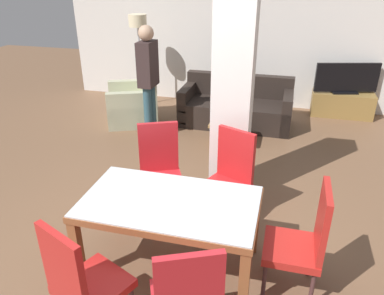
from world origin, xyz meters
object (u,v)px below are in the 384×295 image
object	(u,v)px
armchair	(135,105)
tv_screen	(347,79)
dining_chair_far_left	(160,168)
tv_stand	(342,105)
dining_chair_head_right	(304,239)
sofa	(236,108)
coffee_table	(229,133)
dining_chair_far_right	(229,176)
floor_lamp	(138,30)
standing_person	(148,75)
dining_chair_near_left	(82,281)
dining_table	(170,215)
bottle	(231,117)

from	to	relation	value
armchair	tv_screen	bearing A→B (deg)	-94.26
armchair	dining_chair_far_left	bearing A→B (deg)	-174.51
tv_stand	armchair	bearing A→B (deg)	-161.46
dining_chair_head_right	tv_stand	size ratio (longest dim) A/B	0.94
sofa	coffee_table	xyz separation A→B (m)	(0.03, -0.96, -0.08)
dining_chair_far_left	tv_stand	distance (m)	4.37
sofa	dining_chair_far_right	bearing A→B (deg)	96.86
floor_lamp	standing_person	xyz separation A→B (m)	(0.70, -1.39, -0.45)
armchair	coffee_table	size ratio (longest dim) A/B	2.06
dining_chair_near_left	standing_person	xyz separation A→B (m)	(-0.84, 3.64, 0.49)
dining_table	sofa	xyz separation A→B (m)	(0.04, 3.69, -0.29)
dining_table	floor_lamp	bearing A→B (deg)	114.84
sofa	dining_chair_far_left	bearing A→B (deg)	81.51
dining_chair_far_right	floor_lamp	distance (m)	4.13
dining_chair_far_left	bottle	xyz separation A→B (m)	(0.49, 1.86, -0.05)
dining_table	tv_screen	distance (m)	4.93
bottle	tv_stand	distance (m)	2.59
tv_stand	coffee_table	bearing A→B (deg)	-135.23
floor_lamp	dining_chair_far_left	bearing A→B (deg)	-65.10
standing_person	tv_stand	bearing A→B (deg)	121.31
tv_stand	tv_screen	xyz separation A→B (m)	(-0.00, 0.00, 0.49)
tv_stand	floor_lamp	distance (m)	4.05
dining_chair_head_right	bottle	distance (m)	2.89
bottle	floor_lamp	bearing A→B (deg)	144.31
dining_chair_far_right	coffee_table	world-z (taller)	dining_chair_far_right
dining_chair_head_right	sofa	size ratio (longest dim) A/B	0.54
dining_chair_near_left	standing_person	distance (m)	3.76
dining_table	dining_chair_near_left	bearing A→B (deg)	-113.84
sofa	armchair	bearing A→B (deg)	11.46
bottle	armchair	bearing A→B (deg)	161.00
dining_table	dining_chair_far_right	xyz separation A→B (m)	(0.38, 0.86, -0.03)
dining_table	bottle	distance (m)	2.70
dining_chair_near_left	tv_screen	xyz separation A→B (m)	(2.29, 5.41, 0.17)
dining_chair_near_left	coffee_table	xyz separation A→B (m)	(0.46, 3.60, -0.34)
dining_chair_head_right	coffee_table	size ratio (longest dim) A/B	1.86
armchair	sofa	bearing A→B (deg)	-101.34
coffee_table	standing_person	size ratio (longest dim) A/B	0.31
dining_chair_far_left	tv_screen	distance (m)	4.36
sofa	dining_table	bearing A→B (deg)	89.34
dining_chair_far_right	armchair	xyz separation A→B (m)	(-2.11, 2.47, -0.24)
dining_chair_head_right	dining_chair_far_right	world-z (taller)	same
dining_table	coffee_table	world-z (taller)	dining_table
coffee_table	dining_chair_head_right	bearing A→B (deg)	-68.55
tv_stand	floor_lamp	world-z (taller)	floor_lamp
floor_lamp	tv_screen	bearing A→B (deg)	5.80
tv_stand	dining_chair_head_right	bearing A→B (deg)	-99.47
dining_chair_head_right	tv_stand	distance (m)	4.62
dining_chair_far_left	standing_person	size ratio (longest dim) A/B	0.58
dining_chair_far_right	armchair	size ratio (longest dim) A/B	0.90
dining_table	dining_chair_head_right	size ratio (longest dim) A/B	1.49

